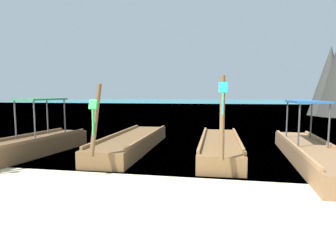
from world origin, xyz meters
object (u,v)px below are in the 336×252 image
longtail_boat_green_ribbon (133,142)px  longtail_boat_pink_ribbon (311,152)px  longtail_boat_red_ribbon (29,146)px  longtail_boat_turquoise_ribbon (220,146)px

longtail_boat_green_ribbon → longtail_boat_pink_ribbon: (5.97, -1.00, 0.05)m
longtail_boat_green_ribbon → longtail_boat_pink_ribbon: bearing=-9.5°
longtail_boat_red_ribbon → longtail_boat_turquoise_ribbon: (6.29, 1.57, -0.08)m
longtail_boat_red_ribbon → longtail_boat_pink_ribbon: 9.06m
longtail_boat_green_ribbon → longtail_boat_turquoise_ribbon: size_ratio=1.12×
longtail_boat_green_ribbon → longtail_boat_turquoise_ribbon: 3.25m
longtail_boat_turquoise_ribbon → longtail_boat_pink_ribbon: bearing=-15.6°
longtail_boat_red_ribbon → longtail_boat_green_ribbon: size_ratio=0.84×
longtail_boat_red_ribbon → longtail_boat_turquoise_ribbon: size_ratio=0.94×
longtail_boat_turquoise_ribbon → longtail_boat_pink_ribbon: longtail_boat_turquoise_ribbon is taller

